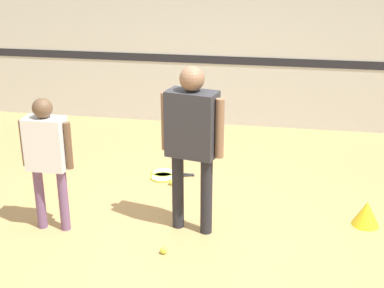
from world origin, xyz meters
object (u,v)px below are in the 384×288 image
at_px(person_instructor, 192,133).
at_px(training_cone, 366,213).
at_px(racket_second_spare, 165,172).
at_px(tennis_ball_by_spare_racket, 172,182).
at_px(person_student_left, 47,151).
at_px(racket_spare_on_floor, 164,177).
at_px(tennis_ball_near_instructor, 164,250).

bearing_deg(person_instructor, training_cone, 25.30).
xyz_separation_m(racket_second_spare, tennis_ball_by_spare_racket, (0.16, -0.32, 0.02)).
height_order(person_student_left, racket_spare_on_floor, person_student_left).
height_order(racket_spare_on_floor, tennis_ball_by_spare_racket, tennis_ball_by_spare_racket).
bearing_deg(person_student_left, tennis_ball_near_instructor, -13.01).
height_order(tennis_ball_near_instructor, tennis_ball_by_spare_racket, same).
xyz_separation_m(racket_second_spare, tennis_ball_near_instructor, (0.40, -1.80, 0.02)).
bearing_deg(tennis_ball_near_instructor, racket_spare_on_floor, 102.92).
height_order(tennis_ball_near_instructor, training_cone, training_cone).
xyz_separation_m(tennis_ball_near_instructor, tennis_ball_by_spare_racket, (-0.24, 1.48, 0.00)).
bearing_deg(training_cone, racket_second_spare, 158.40).
bearing_deg(racket_second_spare, person_instructor, -64.57).
bearing_deg(training_cone, person_student_left, -168.63).
bearing_deg(tennis_ball_by_spare_racket, tennis_ball_near_instructor, -80.62).
height_order(racket_second_spare, training_cone, training_cone).
xyz_separation_m(person_instructor, tennis_ball_near_instructor, (-0.18, -0.49, -0.99)).
distance_m(person_student_left, tennis_ball_by_spare_racket, 1.73).
distance_m(person_student_left, racket_second_spare, 1.91).
xyz_separation_m(racket_spare_on_floor, tennis_ball_by_spare_racket, (0.14, -0.19, 0.02)).
bearing_deg(racket_second_spare, training_cone, -20.13).
height_order(racket_second_spare, tennis_ball_near_instructor, tennis_ball_near_instructor).
xyz_separation_m(racket_spare_on_floor, tennis_ball_near_instructor, (0.38, -1.66, 0.02)).
xyz_separation_m(person_instructor, racket_spare_on_floor, (-0.56, 1.17, -1.02)).
distance_m(person_instructor, tennis_ball_by_spare_racket, 1.46).
height_order(person_student_left, racket_second_spare, person_student_left).
distance_m(person_instructor, racket_second_spare, 1.75).
bearing_deg(tennis_ball_near_instructor, training_cone, 25.09).
height_order(person_instructor, racket_spare_on_floor, person_instructor).
xyz_separation_m(person_student_left, tennis_ball_by_spare_racket, (0.95, 1.21, -0.80)).
relative_size(racket_spare_on_floor, tennis_ball_near_instructor, 8.60).
bearing_deg(racket_spare_on_floor, person_student_left, -137.48).
xyz_separation_m(person_instructor, training_cone, (1.72, 0.40, -0.89)).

